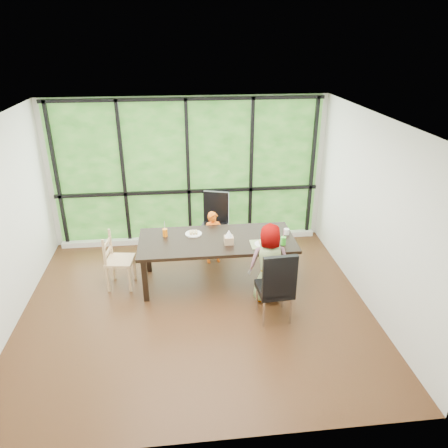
{
  "coord_description": "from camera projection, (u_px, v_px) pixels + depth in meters",
  "views": [
    {
      "loc": [
        -0.16,
        -5.14,
        3.69
      ],
      "look_at": [
        0.47,
        0.58,
        1.05
      ],
      "focal_mm": 33.84,
      "sensor_mm": 36.0,
      "label": 1
    }
  ],
  "objects": [
    {
      "name": "ground",
      "position": [
        196.0,
        307.0,
        6.2
      ],
      "size": [
        5.0,
        5.0,
        0.0
      ],
      "primitive_type": "plane",
      "color": "black",
      "rests_on": "ground"
    },
    {
      "name": "back_wall",
      "position": [
        188.0,
        172.0,
        7.67
      ],
      "size": [
        5.0,
        0.0,
        5.0
      ],
      "primitive_type": "plane",
      "rotation": [
        1.57,
        0.0,
        0.0
      ],
      "color": "silver",
      "rests_on": "ground"
    },
    {
      "name": "foliage_backdrop",
      "position": [
        188.0,
        173.0,
        7.65
      ],
      "size": [
        4.8,
        0.02,
        2.65
      ],
      "primitive_type": "cube",
      "color": "#1B4613",
      "rests_on": "back_wall"
    },
    {
      "name": "window_mullions",
      "position": [
        188.0,
        173.0,
        7.62
      ],
      "size": [
        4.8,
        0.06,
        2.65
      ],
      "primitive_type": null,
      "color": "black",
      "rests_on": "back_wall"
    },
    {
      "name": "window_sill",
      "position": [
        191.0,
        238.0,
        8.12
      ],
      "size": [
        4.8,
        0.12,
        0.1
      ],
      "primitive_type": "cube",
      "color": "silver",
      "rests_on": "ground"
    },
    {
      "name": "dining_table",
      "position": [
        217.0,
        260.0,
        6.7
      ],
      "size": [
        2.44,
        1.11,
        0.75
      ],
      "primitive_type": "cube",
      "rotation": [
        0.0,
        0.0,
        -0.02
      ],
      "color": "black",
      "rests_on": "ground"
    },
    {
      "name": "chair_window_leather",
      "position": [
        214.0,
        224.0,
        7.57
      ],
      "size": [
        0.57,
        0.57,
        1.08
      ],
      "primitive_type": "cube",
      "rotation": [
        0.0,
        0.0,
        -0.29
      ],
      "color": "black",
      "rests_on": "ground"
    },
    {
      "name": "chair_interior_leather",
      "position": [
        275.0,
        284.0,
        5.76
      ],
      "size": [
        0.49,
        0.49,
        1.08
      ],
      "primitive_type": "cube",
      "rotation": [
        0.0,
        0.0,
        3.2
      ],
      "color": "black",
      "rests_on": "ground"
    },
    {
      "name": "chair_end_beech",
      "position": [
        120.0,
        260.0,
        6.54
      ],
      "size": [
        0.45,
        0.47,
        0.9
      ],
      "primitive_type": "cube",
      "rotation": [
        0.0,
        0.0,
        1.45
      ],
      "color": "tan",
      "rests_on": "ground"
    },
    {
      "name": "child_toddler",
      "position": [
        213.0,
        237.0,
        7.23
      ],
      "size": [
        0.38,
        0.28,
        0.93
      ],
      "primitive_type": "imported",
      "rotation": [
        0.0,
        0.0,
        0.19
      ],
      "color": "#FC610E",
      "rests_on": "ground"
    },
    {
      "name": "child_older",
      "position": [
        270.0,
        264.0,
        6.13
      ],
      "size": [
        0.62,
        0.42,
        1.22
      ],
      "primitive_type": "imported",
      "rotation": [
        0.0,
        0.0,
        3.09
      ],
      "color": "gray",
      "rests_on": "ground"
    },
    {
      "name": "placemat",
      "position": [
        264.0,
        244.0,
        6.39
      ],
      "size": [
        0.41,
        0.3,
        0.01
      ],
      "primitive_type": "cube",
      "color": "tan",
      "rests_on": "dining_table"
    },
    {
      "name": "plate_far",
      "position": [
        194.0,
        234.0,
        6.7
      ],
      "size": [
        0.26,
        0.26,
        0.02
      ],
      "primitive_type": "cylinder",
      "color": "white",
      "rests_on": "dining_table"
    },
    {
      "name": "plate_near",
      "position": [
        262.0,
        244.0,
        6.38
      ],
      "size": [
        0.22,
        0.22,
        0.01
      ],
      "primitive_type": "cylinder",
      "color": "white",
      "rests_on": "dining_table"
    },
    {
      "name": "orange_cup",
      "position": [
        165.0,
        233.0,
        6.62
      ],
      "size": [
        0.08,
        0.08,
        0.12
      ],
      "primitive_type": "cylinder",
      "color": "orange",
      "rests_on": "dining_table"
    },
    {
      "name": "green_cup",
      "position": [
        283.0,
        241.0,
        6.35
      ],
      "size": [
        0.08,
        0.08,
        0.13
      ],
      "primitive_type": "cylinder",
      "color": "green",
      "rests_on": "dining_table"
    },
    {
      "name": "white_mug",
      "position": [
        286.0,
        232.0,
        6.69
      ],
      "size": [
        0.09,
        0.09,
        0.09
      ],
      "primitive_type": "cylinder",
      "color": "white",
      "rests_on": "dining_table"
    },
    {
      "name": "tissue_box",
      "position": [
        229.0,
        240.0,
        6.38
      ],
      "size": [
        0.14,
        0.14,
        0.12
      ],
      "primitive_type": "cube",
      "color": "tan",
      "rests_on": "dining_table"
    },
    {
      "name": "crepe_rolls_far",
      "position": [
        193.0,
        232.0,
        6.68
      ],
      "size": [
        0.15,
        0.12,
        0.04
      ],
      "primitive_type": null,
      "color": "tan",
      "rests_on": "plate_far"
    },
    {
      "name": "crepe_rolls_near",
      "position": [
        262.0,
        243.0,
        6.37
      ],
      "size": [
        0.1,
        0.12,
        0.04
      ],
      "primitive_type": null,
      "color": "tan",
      "rests_on": "plate_near"
    },
    {
      "name": "straw_white",
      "position": [
        165.0,
        227.0,
        6.57
      ],
      "size": [
        0.01,
        0.04,
        0.2
      ],
      "primitive_type": "cylinder",
      "rotation": [
        0.14,
        0.0,
        0.0
      ],
      "color": "white",
      "rests_on": "orange_cup"
    },
    {
      "name": "straw_pink",
      "position": [
        284.0,
        235.0,
        6.31
      ],
      "size": [
        0.01,
        0.04,
        0.2
      ],
      "primitive_type": "cylinder",
      "rotation": [
        0.14,
        0.0,
        0.0
      ],
      "color": "pink",
      "rests_on": "green_cup"
    },
    {
      "name": "tissue",
      "position": [
        229.0,
        233.0,
        6.33
      ],
      "size": [
        0.12,
        0.12,
        0.11
      ],
      "primitive_type": "cone",
      "color": "white",
      "rests_on": "tissue_box"
    }
  ]
}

